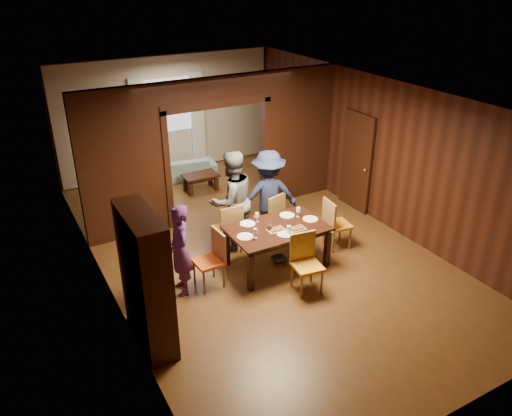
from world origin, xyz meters
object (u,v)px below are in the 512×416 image
chair_far_l (228,227)px  chair_near (307,265)px  sofa (179,169)px  dining_table (277,246)px  coffee_table (201,182)px  person_grey (232,201)px  person_navy (268,195)px  hutch (146,280)px  chair_left (208,260)px  chair_far_r (269,216)px  chair_right (338,223)px  person_purple (180,250)px

chair_far_l → chair_near: (0.55, -1.75, 0.00)m
sofa → chair_far_l: chair_far_l is taller
dining_table → chair_far_l: size_ratio=1.73×
coffee_table → chair_near: (-0.09, -4.52, 0.28)m
coffee_table → chair_far_l: bearing=-103.1°
person_grey → sofa: bearing=-102.3°
person_navy → chair_near: person_navy is taller
person_navy → hutch: size_ratio=0.88×
chair_near → chair_far_l: bearing=115.0°
person_grey → hutch: bearing=32.3°
person_navy → chair_left: (-1.68, -0.95, -0.40)m
hutch → chair_far_r: bearing=30.2°
coffee_table → hutch: size_ratio=0.40×
sofa → chair_right: bearing=114.2°
person_grey → chair_near: 1.96m
dining_table → chair_right: size_ratio=1.73×
sofa → chair_far_l: (-0.47, -3.69, 0.22)m
person_navy → chair_right: 1.39m
person_purple → chair_near: person_purple is taller
dining_table → chair_left: 1.30m
chair_far_r → chair_near: same height
person_grey → sofa: person_grey is taller
person_purple → coffee_table: (1.86, 3.56, -0.56)m
person_purple → chair_right: 3.07m
person_grey → hutch: 2.80m
person_grey → coffee_table: size_ratio=2.35×
coffee_table → chair_near: size_ratio=0.82×
chair_left → chair_far_r: 1.89m
coffee_table → chair_right: 3.83m
dining_table → sofa: bearing=90.6°
chair_far_r → hutch: bearing=13.9°
coffee_table → chair_far_r: bearing=-84.9°
dining_table → chair_far_l: (-0.52, 0.87, 0.10)m
dining_table → chair_far_l: chair_far_l is taller
dining_table → chair_near: (0.04, -0.88, 0.10)m
dining_table → hutch: bearing=-162.7°
person_purple → hutch: bearing=-36.9°
dining_table → chair_far_r: (0.37, 0.91, 0.10)m
sofa → chair_near: (0.08, -5.44, 0.22)m
chair_far_l → chair_right: bearing=158.6°
chair_near → chair_right: bearing=42.2°
coffee_table → hutch: bearing=-121.1°
person_grey → chair_near: bearing=95.5°
coffee_table → chair_near: 4.53m
person_navy → chair_right: size_ratio=1.82×
person_navy → chair_far_l: (-0.90, -0.09, -0.40)m
person_navy → coffee_table: 2.77m
coffee_table → chair_right: bearing=-71.7°
person_grey → person_navy: 0.77m
chair_near → person_purple: bearing=158.9°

